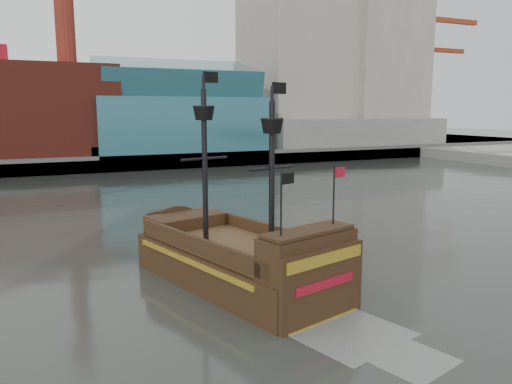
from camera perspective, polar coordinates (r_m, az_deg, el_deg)
name	(u,v)px	position (r m, az deg, el deg)	size (l,w,h in m)	color
ground	(370,310)	(26.12, 12.85, -13.02)	(400.00, 400.00, 0.00)	#242722
promenade_far	(105,151)	(112.40, -16.83, 4.47)	(220.00, 60.00, 2.00)	slate
seawall	(131,163)	(83.35, -14.07, 3.22)	(220.00, 1.00, 2.60)	#4C4C49
skyline	(132,35)	(106.57, -13.99, 17.05)	(149.00, 45.00, 62.00)	brown
crane_a	(425,73)	(138.00, 18.75, 12.75)	(22.50, 4.00, 32.25)	slate
crane_b	(425,89)	(151.66, 18.76, 11.06)	(19.10, 4.00, 26.25)	slate
pirate_ship	(239,265)	(28.52, -1.99, -8.35)	(9.41, 17.85, 12.81)	black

